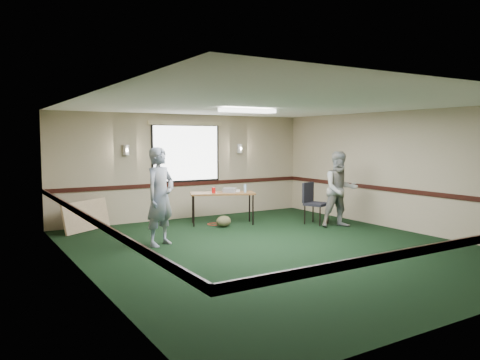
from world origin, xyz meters
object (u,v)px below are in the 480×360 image
folding_table (222,195)px  projector (230,190)px  conference_chair (313,200)px  person_right (340,189)px  person_left (160,197)px

folding_table → projector: (0.18, -0.04, 0.11)m
conference_chair → person_right: (0.26, -0.67, 0.30)m
person_right → folding_table: bearing=160.0°
folding_table → person_left: (-2.14, -1.37, 0.24)m
projector → folding_table: bearing=-154.6°
conference_chair → person_left: size_ratio=0.53×
projector → conference_chair: size_ratio=0.31×
person_right → projector: bearing=158.3°
projector → conference_chair: conference_chair is taller
projector → person_left: 2.68m
conference_chair → person_right: bearing=-90.0°
projector → person_right: bearing=-1.8°
folding_table → person_left: size_ratio=0.87×
conference_chair → person_right: person_right is taller
folding_table → projector: 0.21m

